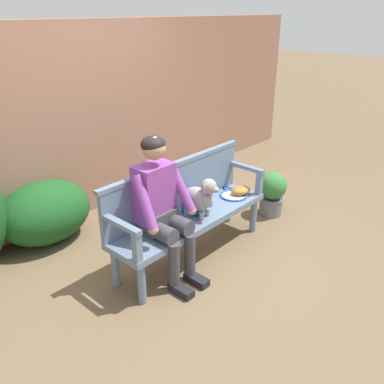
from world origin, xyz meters
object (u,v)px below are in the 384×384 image
Objects in this scene: garden_bench at (192,221)px; sports_bag at (197,203)px; potted_plant at (272,192)px; tennis_racket at (232,194)px; dog_on_bench at (200,197)px; person_seated at (161,204)px; baseball_glove at (241,190)px.

garden_bench is 6.37× the size of sports_bag.
potted_plant is at bearing -4.30° from garden_bench.
sports_bag is at bearing 174.17° from tennis_racket.
dog_on_bench is 1.47× the size of sports_bag.
sports_bag is at bearing 51.10° from dog_on_bench.
garden_bench is 0.53m from person_seated.
person_seated is 3.20× the size of dog_on_bench.
dog_on_bench is at bearing 178.53° from potted_plant.
baseball_glove is (0.71, -0.06, 0.10)m from garden_bench.
garden_bench is 0.19m from sports_bag.
sports_bag reaches higher than potted_plant.
potted_plant is at bearing 12.54° from baseball_glove.
tennis_racket reaches higher than garden_bench.
person_seated is 1.15m from baseball_glove.
person_seated is 5.99× the size of baseball_glove.
person_seated is 2.29× the size of tennis_racket.
sports_bag reaches higher than garden_bench.
tennis_racket is (1.05, 0.00, -0.26)m from person_seated.
baseball_glove is (0.08, -0.05, 0.04)m from tennis_racket.
dog_on_bench is at bearing -128.90° from sports_bag.
garden_bench is at bearing 179.59° from tennis_racket.
sports_bag is (-0.58, 0.10, 0.02)m from baseball_glove.
dog_on_bench is 1.87× the size of baseball_glove.
baseball_glove reaches higher than garden_bench.
potted_plant is (1.17, -0.14, -0.23)m from sports_bag.
dog_on_bench reaches higher than tennis_racket.
sports_bag is (0.54, 0.06, -0.20)m from person_seated.
baseball_glove is (1.12, -0.05, -0.23)m from person_seated.
baseball_glove is at bearing -10.04° from sports_bag.
dog_on_bench is 0.63m from tennis_racket.
potted_plant is (1.71, -0.09, -0.43)m from person_seated.
tennis_racket is at bearing 162.71° from baseball_glove.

